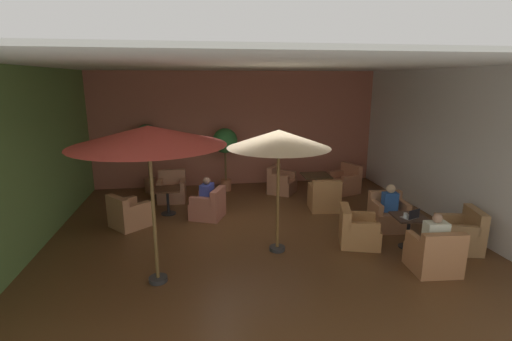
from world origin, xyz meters
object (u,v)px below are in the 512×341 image
armchair_front_right_south (172,190)px  patron_blue_shirt (207,191)px  armchair_front_left_east (434,256)px  cafe_table_mid_center (316,179)px  armchair_front_left_south (459,235)px  armchair_mid_center_east (281,183)px  armchair_mid_center_north (344,182)px  patio_umbrella_center_beige (279,140)px  armchair_front_left_north (357,231)px  cafe_table_front_left (409,224)px  patron_with_friend (390,199)px  potted_tree_left_corner (225,145)px  patio_umbrella_tall_red (148,137)px  potted_tree_mid_left (148,143)px  iced_drink_cup (405,216)px  armchair_front_left_west (388,216)px  armchair_mid_center_south (324,198)px  patron_by_window (436,234)px  armchair_front_right_north (129,215)px  armchair_front_right_east (209,206)px  open_laptop (412,216)px  cafe_table_front_right (168,195)px

armchair_front_right_south → patron_blue_shirt: size_ratio=1.34×
armchair_front_left_east → cafe_table_mid_center: bearing=99.1°
armchair_front_left_south → armchair_mid_center_east: (-2.71, 4.44, -0.01)m
armchair_mid_center_north → patio_umbrella_center_beige: 5.06m
armchair_front_left_north → patio_umbrella_center_beige: (-1.72, -0.02, 1.98)m
cafe_table_front_left → patron_with_friend: (0.09, 0.97, 0.21)m
armchair_mid_center_north → potted_tree_left_corner: (-3.59, 0.77, 1.14)m
potted_tree_left_corner → armchair_mid_center_north: bearing=-12.2°
armchair_front_left_north → armchair_front_left_south: 2.04m
patio_umbrella_tall_red → potted_tree_mid_left: bearing=97.4°
armchair_front_right_south → iced_drink_cup: bearing=-39.8°
armchair_front_left_west → armchair_mid_center_south: 1.80m
armchair_front_left_west → patron_by_window: size_ratio=1.25×
cafe_table_mid_center → patio_umbrella_tall_red: 6.20m
cafe_table_mid_center → cafe_table_front_left: bearing=-77.0°
armchair_front_left_west → armchair_front_right_north: size_ratio=0.78×
armchair_front_right_east → armchair_mid_center_north: 4.49m
armchair_front_left_south → armchair_mid_center_east: armchair_front_left_south is taller
armchair_mid_center_south → potted_tree_mid_left: potted_tree_mid_left is taller
patron_blue_shirt → open_laptop: bearing=-31.9°
armchair_front_left_west → armchair_mid_center_south: (-1.03, 1.48, 0.01)m
armchair_mid_center_north → patron_with_friend: 2.99m
armchair_front_right_south → patron_by_window: patron_by_window is taller
cafe_table_front_left → armchair_front_right_south: bearing=141.6°
armchair_front_left_south → patio_umbrella_center_beige: 4.21m
armchair_front_right_north → patron_blue_shirt: (1.85, 0.30, 0.39)m
patio_umbrella_tall_red → patron_with_friend: bearing=16.9°
potted_tree_left_corner → patron_by_window: size_ratio=2.91×
armchair_front_left_north → open_laptop: size_ratio=2.65×
armchair_front_left_east → patron_blue_shirt: bearing=139.3°
armchair_front_left_north → open_laptop: (0.94, -0.41, 0.43)m
patron_by_window → cafe_table_mid_center: bearing=99.3°
armchair_mid_center_east → potted_tree_left_corner: (-1.65, 0.51, 1.15)m
armchair_front_left_west → patron_with_friend: 0.41m
armchair_mid_center_north → patron_with_friend: size_ratio=1.57×
armchair_front_right_north → patio_umbrella_tall_red: (0.90, -2.66, 2.23)m
patio_umbrella_tall_red → cafe_table_mid_center: bearing=44.9°
armchair_front_left_north → patron_blue_shirt: (-3.06, 2.08, 0.39)m
cafe_table_mid_center → armchair_front_left_east: bearing=-80.9°
iced_drink_cup → armchair_mid_center_south: bearing=107.1°
patron_with_friend → open_laptop: patron_with_friend is taller
cafe_table_front_right → armchair_front_right_south: bearing=88.0°
patio_umbrella_center_beige → iced_drink_cup: size_ratio=22.49×
armchair_mid_center_south → open_laptop: open_laptop is taller
cafe_table_front_left → armchair_front_left_north: armchair_front_left_north is taller
armchair_front_left_north → patron_with_friend: bearing=32.2°
cafe_table_front_right → potted_tree_left_corner: potted_tree_left_corner is taller
armchair_mid_center_south → patron_by_window: patron_by_window is taller
armchair_front_right_north → cafe_table_front_left: bearing=-19.5°
patio_umbrella_tall_red → open_laptop: bearing=5.4°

